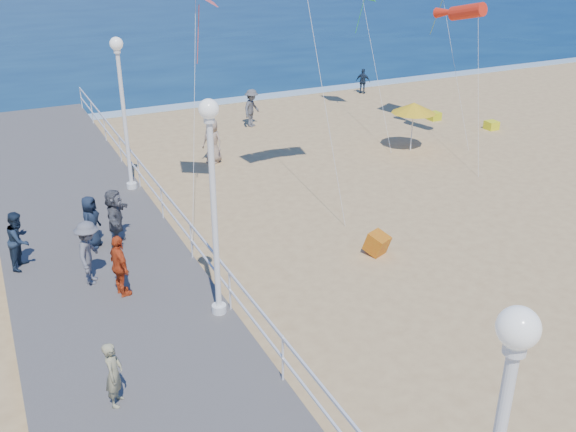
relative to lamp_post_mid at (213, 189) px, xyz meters
name	(u,v)px	position (x,y,z in m)	size (l,w,h in m)	color
ground	(399,278)	(5.35, 0.00, -3.66)	(160.00, 160.00, 0.00)	tan
ocean	(60,13)	(5.35, 65.00, -3.65)	(160.00, 90.00, 0.05)	#0D2E4F
surf_line	(180,106)	(5.35, 20.50, -3.63)	(160.00, 1.20, 0.04)	silver
boardwalk	(133,341)	(-2.15, 0.00, -3.46)	(5.00, 44.00, 0.40)	#635F5A
railing	(229,279)	(0.30, 0.00, -2.41)	(0.05, 42.00, 0.55)	white
lamp_post_mid	(213,189)	(0.00, 0.00, 0.00)	(0.44, 0.44, 5.32)	white
lamp_post_far	(122,99)	(0.00, 9.00, 0.00)	(0.44, 0.44, 5.32)	white
spectator_2	(89,253)	(-2.51, 2.85, -2.39)	(1.13, 0.65, 1.75)	slate
spectator_3	(120,266)	(-1.94, 1.85, -2.43)	(0.97, 0.41, 1.66)	#C64018
spectator_4	(91,222)	(-2.09, 4.97, -2.48)	(0.77, 0.50, 1.57)	#162031
spectator_5	(115,217)	(-1.41, 4.79, -2.39)	(1.61, 0.51, 1.73)	#525357
spectator_6	(114,374)	(-2.96, -2.20, -2.55)	(0.52, 0.34, 1.42)	#969067
spectator_7	(19,240)	(-4.08, 4.55, -2.44)	(0.80, 0.62, 1.65)	#1A2739
beach_walker_a	(252,108)	(7.44, 15.46, -2.74)	(1.18, 0.68, 1.83)	#505255
beach_walker_b	(363,81)	(15.86, 18.76, -2.94)	(0.84, 0.35, 1.44)	#1B293D
beach_walker_c	(213,141)	(3.95, 11.38, -2.75)	(0.89, 0.58, 1.83)	gray
box_kite	(377,245)	(5.56, 1.49, -3.36)	(0.55, 0.55, 0.60)	#C2390B
beach_umbrella	(414,108)	(12.25, 9.03, -1.75)	(1.90, 1.90, 2.14)	white
beach_chair_left	(434,116)	(16.18, 12.46, -3.46)	(0.55, 0.55, 0.40)	yellow
beach_chair_right	(491,125)	(17.65, 9.93, -3.46)	(0.55, 0.55, 0.40)	yellow
kite_windsock	(467,12)	(14.04, 8.40, 2.17)	(0.56, 0.56, 2.60)	red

